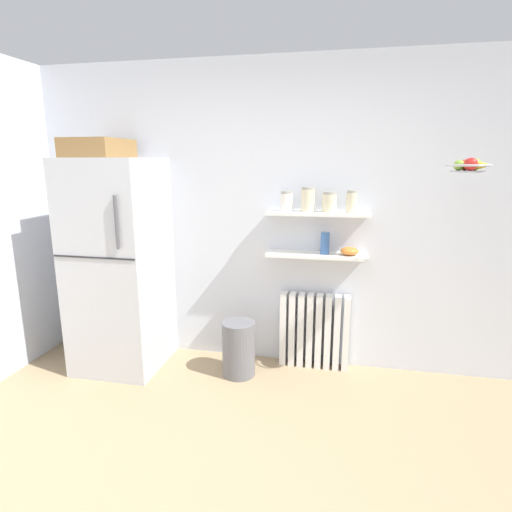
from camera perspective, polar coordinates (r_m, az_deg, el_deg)
The scene contains 14 objects.
ground_plane at distance 2.71m, azimuth -1.85°, elevation -27.95°, with size 7.04×7.04×0.00m, color #9E8460.
back_wall at distance 3.61m, azimuth 3.83°, elevation 5.34°, with size 7.04×0.10×2.60m, color silver.
refrigerator at distance 3.74m, azimuth -18.33°, elevation -0.76°, with size 0.70×0.74×1.95m.
radiator at distance 3.71m, azimuth 8.00°, elevation -10.13°, with size 0.59×0.12×0.66m.
wall_shelf_lower at distance 3.47m, azimuth 8.32°, elevation 0.13°, with size 0.83×0.22×0.03m, color white.
wall_shelf_upper at distance 3.41m, azimuth 8.51°, elevation 5.80°, with size 0.83×0.22×0.03m, color white.
storage_jar_0 at distance 3.43m, azimuth 4.20°, elevation 7.49°, with size 0.10×0.10×0.16m.
storage_jar_1 at distance 3.41m, azimuth 7.11°, elevation 7.70°, with size 0.11×0.11×0.20m.
storage_jar_2 at distance 3.40m, azimuth 10.03°, elevation 7.28°, with size 0.11×0.11×0.16m.
storage_jar_3 at distance 3.40m, azimuth 12.97°, elevation 7.27°, with size 0.08×0.08×0.18m.
vase at distance 3.45m, azimuth 9.45°, elevation 1.75°, with size 0.07×0.07×0.18m, color #38609E.
shelf_bowl at distance 3.46m, azimuth 12.69°, elevation 0.67°, with size 0.15×0.15×0.07m, color orange.
trash_bin at distance 3.58m, azimuth -2.40°, elevation -12.57°, with size 0.28×0.28×0.47m, color slate.
hanging_fruit_basket at distance 3.13m, azimuth 27.18°, elevation 10.94°, with size 0.28×0.28×0.09m.
Camera 1 is at (0.49, -1.49, 1.78)m, focal length 29.17 mm.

